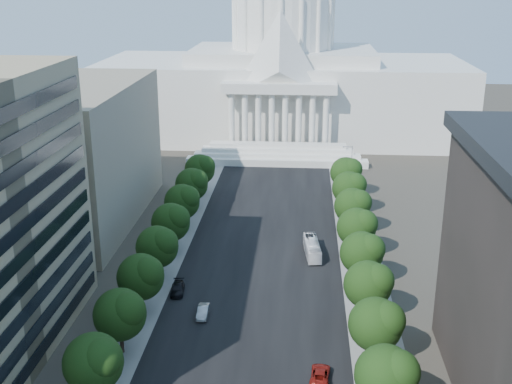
% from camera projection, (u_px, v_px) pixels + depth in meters
% --- Properties ---
extents(road_asphalt, '(30.00, 260.00, 0.01)m').
position_uv_depth(road_asphalt, '(264.00, 242.00, 131.43)').
color(road_asphalt, black).
rests_on(road_asphalt, ground).
extents(sidewalk_left, '(8.00, 260.00, 0.02)m').
position_uv_depth(sidewalk_left, '(173.00, 239.00, 132.78)').
color(sidewalk_left, gray).
rests_on(sidewalk_left, ground).
extents(sidewalk_right, '(8.00, 260.00, 0.02)m').
position_uv_depth(sidewalk_right, '(358.00, 245.00, 130.08)').
color(sidewalk_right, gray).
rests_on(sidewalk_right, ground).
extents(capitol, '(120.00, 56.00, 73.00)m').
position_uv_depth(capitol, '(282.00, 76.00, 214.64)').
color(capitol, white).
rests_on(capitol, ground).
extents(office_block_left_far, '(38.00, 52.00, 30.00)m').
position_uv_depth(office_block_left_far, '(48.00, 154.00, 139.48)').
color(office_block_left_far, gray).
rests_on(office_block_left_far, ground).
extents(tree_l_c, '(7.79, 7.60, 9.97)m').
position_uv_depth(tree_l_c, '(95.00, 362.00, 79.44)').
color(tree_l_c, '#33261C').
rests_on(tree_l_c, ground).
extents(tree_l_d, '(7.79, 7.60, 9.97)m').
position_uv_depth(tree_l_d, '(122.00, 313.00, 90.77)').
color(tree_l_d, '#33261C').
rests_on(tree_l_d, ground).
extents(tree_l_e, '(7.79, 7.60, 9.97)m').
position_uv_depth(tree_l_e, '(142.00, 276.00, 102.10)').
color(tree_l_e, '#33261C').
rests_on(tree_l_e, ground).
extents(tree_l_f, '(7.79, 7.60, 9.97)m').
position_uv_depth(tree_l_f, '(159.00, 246.00, 113.44)').
color(tree_l_f, '#33261C').
rests_on(tree_l_f, ground).
extents(tree_l_g, '(7.79, 7.60, 9.97)m').
position_uv_depth(tree_l_g, '(172.00, 221.00, 124.77)').
color(tree_l_g, '#33261C').
rests_on(tree_l_g, ground).
extents(tree_l_h, '(7.79, 7.60, 9.97)m').
position_uv_depth(tree_l_h, '(183.00, 201.00, 136.10)').
color(tree_l_h, '#33261C').
rests_on(tree_l_h, ground).
extents(tree_l_i, '(7.79, 7.60, 9.97)m').
position_uv_depth(tree_l_i, '(193.00, 183.00, 147.44)').
color(tree_l_i, '#33261C').
rests_on(tree_l_i, ground).
extents(tree_l_j, '(7.79, 7.60, 9.97)m').
position_uv_depth(tree_l_j, '(201.00, 169.00, 158.77)').
color(tree_l_j, '#33261C').
rests_on(tree_l_j, ground).
extents(tree_r_c, '(7.79, 7.60, 9.97)m').
position_uv_depth(tree_r_c, '(389.00, 375.00, 76.88)').
color(tree_r_c, '#33261C').
rests_on(tree_r_c, ground).
extents(tree_r_d, '(7.79, 7.60, 9.97)m').
position_uv_depth(tree_r_d, '(378.00, 323.00, 88.21)').
color(tree_r_d, '#33261C').
rests_on(tree_r_d, ground).
extents(tree_r_e, '(7.79, 7.60, 9.97)m').
position_uv_depth(tree_r_e, '(370.00, 284.00, 99.54)').
color(tree_r_e, '#33261C').
rests_on(tree_r_e, ground).
extents(tree_r_f, '(7.79, 7.60, 9.97)m').
position_uv_depth(tree_r_f, '(364.00, 252.00, 110.88)').
color(tree_r_f, '#33261C').
rests_on(tree_r_f, ground).
extents(tree_r_g, '(7.79, 7.60, 9.97)m').
position_uv_depth(tree_r_g, '(358.00, 226.00, 122.21)').
color(tree_r_g, '#33261C').
rests_on(tree_r_g, ground).
extents(tree_r_h, '(7.79, 7.60, 9.97)m').
position_uv_depth(tree_r_h, '(354.00, 205.00, 133.54)').
color(tree_r_h, '#33261C').
rests_on(tree_r_h, ground).
extents(tree_r_i, '(7.79, 7.60, 9.97)m').
position_uv_depth(tree_r_i, '(350.00, 187.00, 144.88)').
color(tree_r_i, '#33261C').
rests_on(tree_r_i, ground).
extents(tree_r_j, '(7.79, 7.60, 9.97)m').
position_uv_depth(tree_r_j, '(347.00, 172.00, 156.21)').
color(tree_r_j, '#33261C').
rests_on(tree_r_j, ground).
extents(streetlight_b, '(2.61, 0.44, 9.00)m').
position_uv_depth(streetlight_b, '(402.00, 384.00, 76.21)').
color(streetlight_b, gray).
rests_on(streetlight_b, ground).
extents(streetlight_c, '(2.61, 0.44, 9.00)m').
position_uv_depth(streetlight_c, '(380.00, 287.00, 99.82)').
color(streetlight_c, gray).
rests_on(streetlight_c, ground).
extents(streetlight_d, '(2.61, 0.44, 9.00)m').
position_uv_depth(streetlight_d, '(366.00, 227.00, 123.43)').
color(streetlight_d, gray).
rests_on(streetlight_d, ground).
extents(streetlight_e, '(2.61, 0.44, 9.00)m').
position_uv_depth(streetlight_e, '(356.00, 187.00, 147.04)').
color(streetlight_e, gray).
rests_on(streetlight_e, ground).
extents(streetlight_f, '(2.61, 0.44, 9.00)m').
position_uv_depth(streetlight_f, '(350.00, 158.00, 170.65)').
color(streetlight_f, gray).
rests_on(streetlight_f, ground).
extents(car_silver, '(1.76, 4.83, 1.58)m').
position_uv_depth(car_silver, '(203.00, 312.00, 102.62)').
color(car_silver, '#A7AAAF').
rests_on(car_silver, ground).
extents(car_red, '(3.04, 5.64, 1.51)m').
position_uv_depth(car_red, '(320.00, 374.00, 86.57)').
color(car_red, maroon).
rests_on(car_red, ground).
extents(car_dark_b, '(2.70, 5.60, 1.57)m').
position_uv_depth(car_dark_b, '(178.00, 289.00, 110.12)').
color(car_dark_b, black).
rests_on(car_dark_b, ground).
extents(city_bus, '(3.63, 10.96, 3.00)m').
position_uv_depth(city_bus, '(312.00, 248.00, 124.79)').
color(city_bus, white).
rests_on(city_bus, ground).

